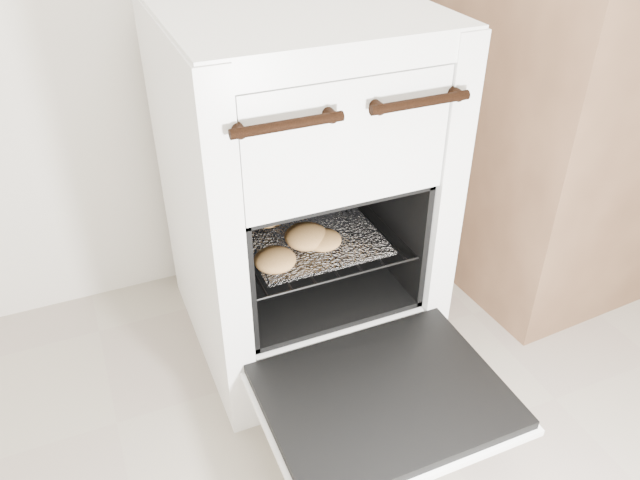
# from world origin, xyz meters

# --- Properties ---
(stove) EXTENTS (0.56, 0.62, 0.86)m
(stove) POSITION_xyz_m (-0.14, 1.19, 0.42)
(stove) COLOR white
(stove) RESTS_ON ground
(oven_door) EXTENTS (0.50, 0.39, 0.04)m
(oven_door) POSITION_xyz_m (-0.14, 0.72, 0.19)
(oven_door) COLOR black
(oven_door) RESTS_ON stove
(oven_rack) EXTENTS (0.41, 0.39, 0.01)m
(oven_rack) POSITION_xyz_m (-0.14, 1.13, 0.34)
(oven_rack) COLOR black
(oven_rack) RESTS_ON stove
(foil_sheet) EXTENTS (0.32, 0.28, 0.01)m
(foil_sheet) POSITION_xyz_m (-0.14, 1.11, 0.35)
(foil_sheet) COLOR white
(foil_sheet) RESTS_ON oven_rack
(baked_rolls) EXTENTS (0.25, 0.30, 0.05)m
(baked_rolls) POSITION_xyz_m (-0.19, 1.08, 0.37)
(baked_rolls) COLOR #BA834A
(baked_rolls) RESTS_ON foil_sheet
(counter) EXTENTS (0.99, 0.69, 0.96)m
(counter) POSITION_xyz_m (0.84, 1.22, 0.48)
(counter) COLOR brown
(counter) RESTS_ON ground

